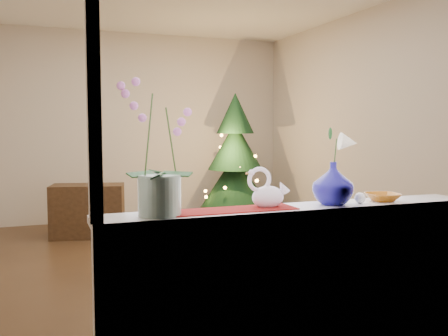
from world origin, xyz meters
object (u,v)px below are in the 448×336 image
at_px(orchid_pot, 159,147).
at_px(paperweight, 360,198).
at_px(swan, 268,188).
at_px(xmas_tree, 235,159).
at_px(side_table, 88,211).
at_px(amber_dish, 383,198).
at_px(blue_vase, 333,180).

relative_size(orchid_pot, paperweight, 10.70).
distance_m(swan, xmas_tree, 4.22).
xyz_separation_m(xmas_tree, side_table, (-2.00, -0.12, -0.59)).
bearing_deg(orchid_pot, amber_dish, 0.17).
bearing_deg(amber_dish, orchid_pot, -179.83).
xyz_separation_m(blue_vase, side_table, (-0.99, 3.89, -0.73)).
height_order(swan, xmas_tree, xmas_tree).
distance_m(swan, blue_vase, 0.39).
relative_size(orchid_pot, blue_vase, 2.43).
distance_m(blue_vase, amber_dish, 0.37).
bearing_deg(blue_vase, xmas_tree, 75.79).
distance_m(blue_vase, paperweight, 0.20).
height_order(paperweight, xmas_tree, xmas_tree).
bearing_deg(blue_vase, side_table, 104.29).
height_order(amber_dish, side_table, amber_dish).
bearing_deg(side_table, blue_vase, -62.23).
distance_m(orchid_pot, swan, 0.65).
height_order(orchid_pot, xmas_tree, xmas_tree).
distance_m(paperweight, amber_dish, 0.18).
distance_m(paperweight, side_table, 4.12).
height_order(blue_vase, side_table, blue_vase).
xyz_separation_m(paperweight, amber_dish, (0.18, 0.03, -0.01)).
xyz_separation_m(blue_vase, amber_dish, (0.35, 0.01, -0.12)).
distance_m(orchid_pot, blue_vase, 1.01).
bearing_deg(orchid_pot, side_table, 89.98).
relative_size(paperweight, xmas_tree, 0.03).
relative_size(amber_dish, xmas_tree, 0.09).
height_order(orchid_pot, amber_dish, orchid_pot).
bearing_deg(amber_dish, blue_vase, -178.91).
relative_size(blue_vase, paperweight, 4.41).
height_order(blue_vase, xmas_tree, xmas_tree).
bearing_deg(paperweight, xmas_tree, 78.12).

